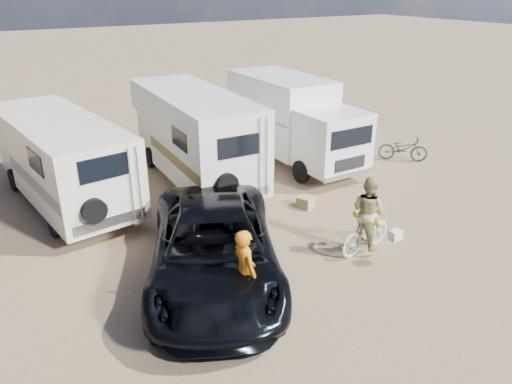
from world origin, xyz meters
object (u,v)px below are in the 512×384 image
dark_suv (214,248)px  box_truck (295,122)px  rv_main (195,137)px  bike_woman (366,232)px  bike_man (245,297)px  rv_left (62,162)px  rider_man (245,280)px  rider_woman (367,218)px  crate (306,202)px  cooler (232,223)px  bike_parked (403,148)px

dark_suv → box_truck: bearing=67.1°
rv_main → bike_woman: (1.63, -6.71, -0.99)m
box_truck → bike_man: bearing=-130.8°
rv_main → rv_left: bearing=177.8°
rv_main → box_truck: 3.96m
rider_man → bike_woman: bearing=-80.4°
dark_suv → rv_left: bearing=132.4°
rider_woman → crate: (0.24, 2.88, -0.76)m
bike_woman → dark_suv: bearing=69.8°
cooler → dark_suv: bearing=-142.5°
box_truck → crate: 4.39m
box_truck → crate: size_ratio=14.35×
rider_woman → bike_parked: 7.41m
bike_parked → crate: bike_parked is taller
bike_woman → rv_left: bearing=31.3°
box_truck → rider_man: (-6.30, -7.26, -0.63)m
rv_left → bike_woman: bearing=-57.9°
rider_woman → cooler: size_ratio=3.77×
bike_man → bike_woman: size_ratio=1.11×
bike_man → bike_parked: bike_man is taller
rider_man → rv_left: bearing=12.4°
bike_woman → cooler: bike_woman is taller
cooler → rider_woman: bearing=-64.7°
bike_man → bike_parked: 11.20m
bike_woman → rider_woman: 0.41m
box_truck → rider_woman: 6.92m
rv_left → bike_man: bearing=-84.0°
bike_parked → cooler: 8.49m
rider_woman → crate: rider_woman is taller
rider_woman → dark_suv: bearing=69.8°
rv_main → cooler: rv_main is taller
dark_suv → bike_man: dark_suv is taller
rv_main → rider_man: (-2.34, -7.48, -0.59)m
dark_suv → cooler: size_ratio=12.30×
bike_woman → bike_parked: size_ratio=0.96×
crate → dark_suv: bearing=-153.3°
rider_woman → rider_man: bearing=92.4°
box_truck → cooler: bearing=-141.6°
bike_man → bike_woman: bike_woman is taller
rv_main → bike_man: 7.91m
rider_man → crate: size_ratio=4.20×
box_truck → bike_man: size_ratio=3.27×
bike_parked → dark_suv: bearing=153.4°
rider_woman → cooler: bearing=31.9°
bike_woman → bike_man: bearing=92.4°
rv_left → rider_man: bearing=-84.0°
box_truck → bike_man: box_truck is taller
box_truck → cooler: 6.14m
crate → bike_parked: bearing=14.9°
box_truck → cooler: (-4.70, -3.71, -1.36)m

